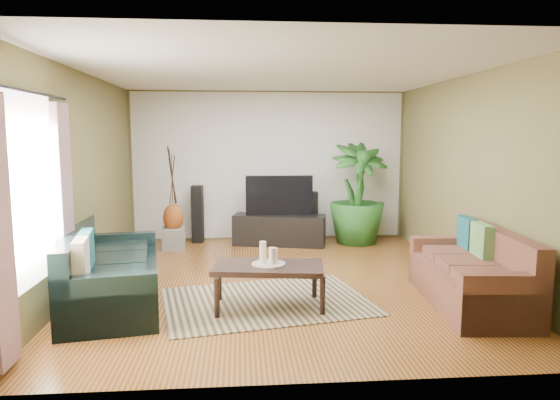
{
  "coord_description": "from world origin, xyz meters",
  "views": [
    {
      "loc": [
        -0.53,
        -6.36,
        1.91
      ],
      "look_at": [
        0.0,
        0.2,
        1.05
      ],
      "focal_mm": 32.0,
      "sensor_mm": 36.0,
      "label": 1
    }
  ],
  "objects": [
    {
      "name": "floor",
      "position": [
        0.0,
        0.0,
        0.0
      ],
      "size": [
        5.5,
        5.5,
        0.0
      ],
      "primitive_type": "plane",
      "color": "#975A27",
      "rests_on": "ground"
    },
    {
      "name": "ceiling",
      "position": [
        0.0,
        0.0,
        2.7
      ],
      "size": [
        5.5,
        5.5,
        0.0
      ],
      "primitive_type": "plane",
      "rotation": [
        3.14,
        0.0,
        0.0
      ],
      "color": "white",
      "rests_on": "ground"
    },
    {
      "name": "wall_back",
      "position": [
        0.0,
        2.75,
        1.35
      ],
      "size": [
        5.0,
        0.0,
        5.0
      ],
      "primitive_type": "plane",
      "rotation": [
        1.57,
        0.0,
        0.0
      ],
      "color": "brown",
      "rests_on": "ground"
    },
    {
      "name": "wall_front",
      "position": [
        0.0,
        -2.75,
        1.35
      ],
      "size": [
        5.0,
        0.0,
        5.0
      ],
      "primitive_type": "plane",
      "rotation": [
        -1.57,
        0.0,
        0.0
      ],
      "color": "brown",
      "rests_on": "ground"
    },
    {
      "name": "wall_left",
      "position": [
        -2.5,
        0.0,
        1.35
      ],
      "size": [
        0.0,
        5.5,
        5.5
      ],
      "primitive_type": "plane",
      "rotation": [
        1.57,
        0.0,
        1.57
      ],
      "color": "brown",
      "rests_on": "ground"
    },
    {
      "name": "wall_right",
      "position": [
        2.5,
        0.0,
        1.35
      ],
      "size": [
        0.0,
        5.5,
        5.5
      ],
      "primitive_type": "plane",
      "rotation": [
        1.57,
        0.0,
        -1.57
      ],
      "color": "brown",
      "rests_on": "ground"
    },
    {
      "name": "backwall_panel",
      "position": [
        0.0,
        2.74,
        1.35
      ],
      "size": [
        4.9,
        0.0,
        4.9
      ],
      "primitive_type": "plane",
      "rotation": [
        1.57,
        0.0,
        0.0
      ],
      "color": "white",
      "rests_on": "ground"
    },
    {
      "name": "window_pane",
      "position": [
        -2.48,
        -1.6,
        1.4
      ],
      "size": [
        0.0,
        1.8,
        1.8
      ],
      "primitive_type": "plane",
      "rotation": [
        1.57,
        0.0,
        1.57
      ],
      "color": "white",
      "rests_on": "ground"
    },
    {
      "name": "curtain_far",
      "position": [
        -2.43,
        -0.85,
        1.15
      ],
      "size": [
        0.08,
        0.35,
        2.2
      ],
      "primitive_type": "cube",
      "color": "gray",
      "rests_on": "ground"
    },
    {
      "name": "curtain_rod",
      "position": [
        -2.43,
        -1.6,
        2.3
      ],
      "size": [
        0.03,
        1.9,
        0.03
      ],
      "primitive_type": "cylinder",
      "rotation": [
        1.57,
        0.0,
        0.0
      ],
      "color": "black",
      "rests_on": "ground"
    },
    {
      "name": "sofa_left",
      "position": [
        -1.99,
        -0.65,
        0.42
      ],
      "size": [
        1.34,
        2.38,
        0.85
      ],
      "primitive_type": "cube",
      "rotation": [
        0.0,
        0.0,
        1.74
      ],
      "color": "black",
      "rests_on": "floor"
    },
    {
      "name": "sofa_right",
      "position": [
        2.04,
        -1.08,
        0.42
      ],
      "size": [
        1.0,
        1.96,
        0.85
      ],
      "primitive_type": "cube",
      "rotation": [
        0.0,
        0.0,
        -1.65
      ],
      "color": "brown",
      "rests_on": "floor"
    },
    {
      "name": "area_rug",
      "position": [
        -0.24,
        -0.82,
        0.01
      ],
      "size": [
        2.57,
        2.05,
        0.01
      ],
      "primitive_type": "cube",
      "rotation": [
        0.0,
        0.0,
        0.2
      ],
      "color": "tan",
      "rests_on": "floor"
    },
    {
      "name": "coffee_table",
      "position": [
        -0.23,
        -1.01,
        0.24
      ],
      "size": [
        1.27,
        0.81,
        0.49
      ],
      "primitive_type": "cube",
      "rotation": [
        0.0,
        0.0,
        -0.14
      ],
      "color": "black",
      "rests_on": "floor"
    },
    {
      "name": "candle_tray",
      "position": [
        -0.23,
        -1.01,
        0.5
      ],
      "size": [
        0.37,
        0.37,
        0.02
      ],
      "primitive_type": "cylinder",
      "color": "#9A9994",
      "rests_on": "coffee_table"
    },
    {
      "name": "candle_tall",
      "position": [
        -0.29,
        -0.98,
        0.63
      ],
      "size": [
        0.08,
        0.08,
        0.24
      ],
      "primitive_type": "cylinder",
      "color": "#EFE4C9",
      "rests_on": "candle_tray"
    },
    {
      "name": "candle_mid",
      "position": [
        -0.19,
        -1.05,
        0.6
      ],
      "size": [
        0.08,
        0.08,
        0.18
      ],
      "primitive_type": "cylinder",
      "color": "beige",
      "rests_on": "candle_tray"
    },
    {
      "name": "candle_short",
      "position": [
        -0.16,
        -0.95,
        0.58
      ],
      "size": [
        0.08,
        0.08,
        0.15
      ],
      "primitive_type": "cylinder",
      "color": "white",
      "rests_on": "candle_tray"
    },
    {
      "name": "tv_stand",
      "position": [
        0.15,
        2.17,
        0.26
      ],
      "size": [
        1.66,
        0.83,
        0.53
      ],
      "primitive_type": "cube",
      "rotation": [
        0.0,
        0.0,
        -0.23
      ],
      "color": "black",
      "rests_on": "floor"
    },
    {
      "name": "television",
      "position": [
        0.15,
        2.19,
        0.87
      ],
      "size": [
        1.16,
        0.06,
        0.69
      ],
      "primitive_type": "cube",
      "color": "black",
      "rests_on": "tv_stand"
    },
    {
      "name": "speaker_left",
      "position": [
        -1.29,
        2.5,
        0.51
      ],
      "size": [
        0.21,
        0.23,
        1.02
      ],
      "primitive_type": "cube",
      "rotation": [
        0.0,
        0.0,
        -0.15
      ],
      "color": "black",
      "rests_on": "floor"
    },
    {
      "name": "speaker_right",
      "position": [
        0.77,
        2.4,
        0.45
      ],
      "size": [
        0.17,
        0.19,
        0.91
      ],
      "primitive_type": "cube",
      "rotation": [
        0.0,
        0.0,
        0.04
      ],
      "color": "black",
      "rests_on": "floor"
    },
    {
      "name": "potted_plant",
      "position": [
        1.53,
        2.22,
        0.89
      ],
      "size": [
        1.15,
        1.15,
        1.78
      ],
      "primitive_type": "imported",
      "rotation": [
        0.0,
        0.0,
        0.17
      ],
      "color": "#1F541C",
      "rests_on": "floor"
    },
    {
      "name": "plant_pot",
      "position": [
        1.53,
        2.22,
        0.13
      ],
      "size": [
        0.33,
        0.33,
        0.26
      ],
      "primitive_type": "cylinder",
      "color": "black",
      "rests_on": "floor"
    },
    {
      "name": "pedestal",
      "position": [
        -1.65,
        1.97,
        0.18
      ],
      "size": [
        0.39,
        0.39,
        0.37
      ],
      "primitive_type": "cube",
      "rotation": [
        0.0,
        0.0,
        0.06
      ],
      "color": "gray",
      "rests_on": "floor"
    },
    {
      "name": "vase",
      "position": [
        -1.65,
        1.97,
        0.54
      ],
      "size": [
        0.34,
        0.34,
        0.47
      ],
      "primitive_type": "ellipsoid",
      "color": "brown",
      "rests_on": "pedestal"
    },
    {
      "name": "side_table",
      "position": [
        -2.25,
        0.62,
        0.25
      ],
      "size": [
        0.52,
        0.52,
        0.51
      ],
      "primitive_type": "cube",
      "rotation": [
        0.0,
        0.0,
        -0.09
      ],
      "color": "brown",
      "rests_on": "floor"
    }
  ]
}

